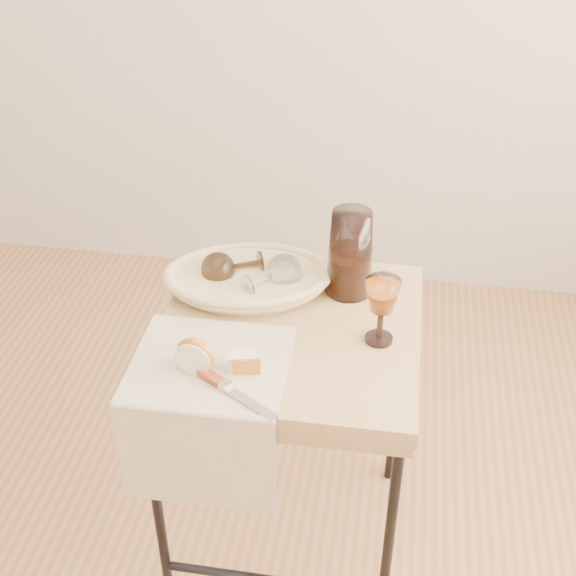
% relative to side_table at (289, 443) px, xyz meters
% --- Properties ---
extents(side_table, '(0.59, 0.59, 0.75)m').
position_rel_side_table_xyz_m(side_table, '(0.00, 0.00, 0.00)').
color(side_table, brown).
rests_on(side_table, floor).
extents(tea_towel, '(0.34, 0.30, 0.01)m').
position_rel_side_table_xyz_m(tea_towel, '(-0.15, -0.16, 0.38)').
color(tea_towel, '#F9DEBD').
rests_on(tea_towel, side_table).
extents(bread_basket, '(0.40, 0.32, 0.05)m').
position_rel_side_table_xyz_m(bread_basket, '(-0.12, 0.13, 0.40)').
color(bread_basket, tan).
rests_on(bread_basket, side_table).
extents(goblet_lying_a, '(0.16, 0.13, 0.08)m').
position_rel_side_table_xyz_m(goblet_lying_a, '(-0.15, 0.15, 0.43)').
color(goblet_lying_a, '#3F2B1C').
rests_on(goblet_lying_a, bread_basket).
extents(goblet_lying_b, '(0.16, 0.16, 0.09)m').
position_rel_side_table_xyz_m(goblet_lying_b, '(-0.07, 0.11, 0.43)').
color(goblet_lying_b, white).
rests_on(goblet_lying_b, bread_basket).
extents(pitcher, '(0.20, 0.26, 0.25)m').
position_rel_side_table_xyz_m(pitcher, '(0.12, 0.16, 0.48)').
color(pitcher, black).
rests_on(pitcher, side_table).
extents(wine_goblet, '(0.10, 0.10, 0.16)m').
position_rel_side_table_xyz_m(wine_goblet, '(0.20, -0.02, 0.46)').
color(wine_goblet, white).
rests_on(wine_goblet, side_table).
extents(apple_half, '(0.09, 0.05, 0.08)m').
position_rel_side_table_xyz_m(apple_half, '(-0.17, -0.18, 0.42)').
color(apple_half, red).
rests_on(apple_half, tea_towel).
extents(apple_wedge, '(0.06, 0.04, 0.04)m').
position_rel_side_table_xyz_m(apple_wedge, '(-0.07, -0.17, 0.40)').
color(apple_wedge, beige).
rests_on(apple_wedge, tea_towel).
extents(table_knife, '(0.21, 0.14, 0.02)m').
position_rel_side_table_xyz_m(table_knife, '(-0.09, -0.24, 0.39)').
color(table_knife, silver).
rests_on(table_knife, tea_towel).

